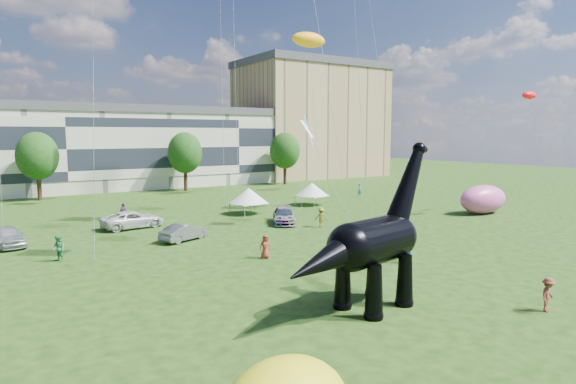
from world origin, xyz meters
TOP-DOWN VIEW (x-y plane):
  - ground at (0.00, 0.00)m, footprint 220.00×220.00m
  - terrace_row at (-8.00, 62.00)m, footprint 78.00×11.00m
  - apartment_block at (40.00, 65.00)m, footprint 28.00×18.00m
  - tree_mid_left at (-12.00, 53.00)m, footprint 5.20×5.20m
  - tree_mid_right at (8.00, 53.00)m, footprint 5.20×5.20m
  - tree_far_right at (26.00, 53.00)m, footprint 5.20×5.20m
  - dinosaur_sculpture at (-2.70, 0.10)m, footprint 10.40×3.70m
  - car_silver at (-16.91, 25.06)m, footprint 2.53×4.86m
  - car_grey at (-4.79, 19.76)m, footprint 4.44×3.00m
  - car_white at (-6.84, 27.34)m, footprint 5.89×3.19m
  - car_dark at (6.09, 21.80)m, footprint 4.32×5.46m
  - gazebo_near at (5.86, 28.60)m, footprint 4.42×4.42m
  - gazebo_far at (15.43, 30.25)m, footprint 4.98×4.98m
  - inflatable_pink at (27.37, 14.99)m, footprint 6.43×3.48m
  - visitors at (-3.79, 16.03)m, footprint 56.20×38.57m

SIDE VIEW (x-z plane):
  - ground at x=0.00m, z-range 0.00..0.00m
  - car_grey at x=-4.79m, z-range 0.00..1.38m
  - car_dark at x=6.09m, z-range 0.00..1.48m
  - car_white at x=-6.84m, z-range 0.00..1.57m
  - car_silver at x=-16.91m, z-range 0.00..1.58m
  - visitors at x=-3.79m, z-range -0.05..1.80m
  - inflatable_pink at x=27.37m, z-range 0.00..3.14m
  - gazebo_far at x=15.43m, z-range 0.56..3.32m
  - gazebo_near at x=5.86m, z-range 0.57..3.41m
  - dinosaur_sculpture at x=-2.70m, z-range -1.04..7.43m
  - terrace_row at x=-8.00m, z-range 0.00..12.00m
  - tree_mid_left at x=-12.00m, z-range 1.57..11.01m
  - tree_mid_right at x=8.00m, z-range 1.57..11.01m
  - tree_far_right at x=26.00m, z-range 1.57..11.01m
  - apartment_block at x=40.00m, z-range 0.00..22.00m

